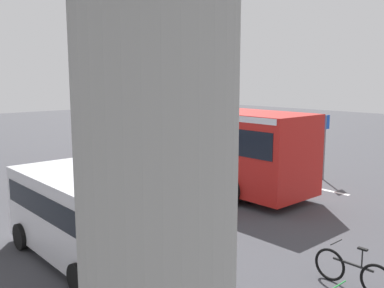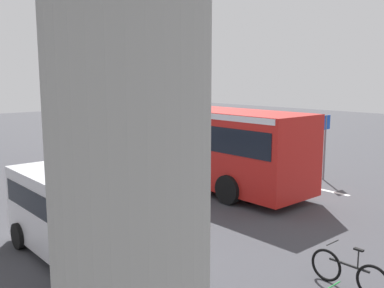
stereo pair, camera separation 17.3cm
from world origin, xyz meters
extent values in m
plane|color=#424247|center=(0.00, 0.00, 0.00)|extent=(80.00, 80.00, 0.00)
cube|color=red|center=(-1.07, -0.11, 1.72)|extent=(11.50, 2.55, 2.86)
cube|color=black|center=(-1.07, -0.11, 2.23)|extent=(11.04, 2.59, 0.90)
cube|color=white|center=(-1.07, -0.11, 3.03)|extent=(11.27, 2.58, 0.20)
cube|color=black|center=(4.70, -0.11, 2.06)|extent=(0.04, 2.24, 1.20)
cylinder|color=black|center=(2.61, 1.16, 0.52)|extent=(1.04, 0.30, 1.04)
cylinder|color=black|center=(2.61, -1.39, 0.52)|extent=(1.04, 0.30, 1.04)
cylinder|color=black|center=(-4.75, 1.16, 0.52)|extent=(1.04, 0.30, 1.04)
cylinder|color=black|center=(-4.75, -1.39, 0.52)|extent=(1.04, 0.30, 1.04)
cube|color=silver|center=(-5.50, 7.08, 1.12)|extent=(4.80, 1.95, 1.86)
cube|color=black|center=(-5.50, 7.08, 1.48)|extent=(4.42, 1.98, 0.56)
cylinder|color=black|center=(-3.92, 8.06, 0.34)|extent=(0.68, 0.22, 0.68)
cylinder|color=black|center=(-3.92, 6.11, 0.34)|extent=(0.68, 0.22, 0.68)
cylinder|color=black|center=(-7.08, 8.06, 0.34)|extent=(0.68, 0.22, 0.68)
cylinder|color=black|center=(-7.08, 6.11, 0.34)|extent=(0.68, 0.22, 0.68)
torus|color=black|center=(-10.13, 3.67, 0.36)|extent=(0.72, 0.06, 0.72)
torus|color=black|center=(-11.18, 3.67, 0.36)|extent=(0.72, 0.06, 0.72)
cube|color=black|center=(-10.66, 3.67, 0.54)|extent=(0.89, 0.04, 0.04)
cylinder|color=black|center=(-10.85, 3.67, 0.74)|extent=(0.03, 0.03, 0.40)
cube|color=black|center=(-10.85, 3.67, 0.94)|extent=(0.20, 0.08, 0.04)
cylinder|color=black|center=(-10.26, 3.67, 0.91)|extent=(0.02, 0.44, 0.02)
cylinder|color=green|center=(-11.29, 5.37, 0.91)|extent=(0.02, 0.44, 0.02)
cylinder|color=slate|center=(-4.94, -4.56, 1.40)|extent=(0.08, 0.08, 2.80)
cube|color=blue|center=(-4.94, -4.56, 2.50)|extent=(0.04, 0.60, 0.60)
cube|color=silver|center=(-6.00, -3.04, 0.00)|extent=(2.00, 0.20, 0.01)
cube|color=silver|center=(-2.00, -3.04, 0.00)|extent=(2.00, 0.20, 0.01)
cube|color=silver|center=(2.00, -3.04, 0.00)|extent=(2.00, 0.20, 0.01)
cube|color=silver|center=(6.00, -3.04, 0.00)|extent=(2.00, 0.20, 0.01)
camera|label=1|loc=(-14.71, 11.76, 4.40)|focal=40.00mm
camera|label=2|loc=(-14.82, 11.63, 4.40)|focal=40.00mm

